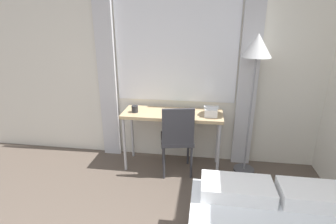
# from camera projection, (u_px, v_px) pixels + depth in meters

# --- Properties ---
(wall_back_with_window) EXTENTS (5.30, 0.13, 2.70)m
(wall_back_with_window) POSITION_uv_depth(u_px,v_px,m) (159.00, 63.00, 3.46)
(wall_back_with_window) COLOR silver
(wall_back_with_window) RESTS_ON ground_plane
(desk) EXTENTS (1.28, 0.45, 0.77)m
(desk) POSITION_uv_depth(u_px,v_px,m) (172.00, 118.00, 3.37)
(desk) COLOR tan
(desk) RESTS_ON ground_plane
(desk_chair) EXTENTS (0.47, 0.47, 0.93)m
(desk_chair) POSITION_uv_depth(u_px,v_px,m) (177.00, 136.00, 3.24)
(desk_chair) COLOR #333338
(desk_chair) RESTS_ON ground_plane
(standing_lamp) EXTENTS (0.33, 0.33, 1.75)m
(standing_lamp) POSITION_uv_depth(u_px,v_px,m) (256.00, 57.00, 2.98)
(standing_lamp) COLOR #4C4C51
(standing_lamp) RESTS_ON ground_plane
(telephone) EXTENTS (0.18, 0.18, 0.12)m
(telephone) POSITION_uv_depth(u_px,v_px,m) (211.00, 111.00, 3.23)
(telephone) COLOR white
(telephone) RESTS_ON desk
(book) EXTENTS (0.22, 0.18, 0.02)m
(book) POSITION_uv_depth(u_px,v_px,m) (177.00, 111.00, 3.35)
(book) COLOR #33664C
(book) RESTS_ON desk
(mug) EXTENTS (0.08, 0.08, 0.09)m
(mug) POSITION_uv_depth(u_px,v_px,m) (135.00, 109.00, 3.34)
(mug) COLOR #262628
(mug) RESTS_ON desk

